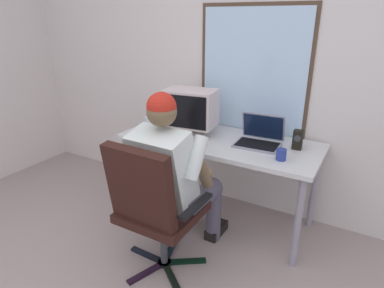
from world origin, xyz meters
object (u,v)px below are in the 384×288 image
desk (219,147)px  coffee_mug (281,155)px  office_chair (152,204)px  wine_glass (150,122)px  laptop (260,136)px  person_seated (174,174)px  desk_speaker (298,140)px  crt_monitor (190,109)px

desk → coffee_mug: coffee_mug is taller
office_chair → wine_glass: bearing=127.0°
laptop → person_seated: bearing=-120.3°
desk → desk_speaker: (0.60, 0.10, 0.15)m
desk → laptop: 0.35m
person_seated → laptop: (0.38, 0.65, 0.15)m
desk_speaker → wine_glass: bearing=-166.7°
person_seated → desk_speaker: person_seated is taller
desk → person_seated: 0.59m
desk → wine_glass: (-0.57, -0.17, 0.18)m
person_seated → laptop: 0.77m
crt_monitor → desk_speaker: bearing=5.8°
crt_monitor → wine_glass: size_ratio=2.97×
coffee_mug → crt_monitor: bearing=168.0°
laptop → crt_monitor: bearing=-175.1°
desk → office_chair: bearing=-94.6°
office_chair → crt_monitor: 0.97m
crt_monitor → person_seated: bearing=-69.9°
desk → wine_glass: bearing=-163.3°
laptop → coffee_mug: laptop is taller
desk → person_seated: bearing=-96.0°
desk → crt_monitor: size_ratio=3.57×
wine_glass → desk_speaker: 1.21m
laptop → desk: bearing=-168.3°
laptop → office_chair: bearing=-113.1°
desk → desk_speaker: size_ratio=11.05×
desk_speaker → coffee_mug: desk_speaker is taller
person_seated → desk_speaker: bearing=46.2°
laptop → wine_glass: bearing=-165.1°
laptop → desk_speaker: 0.28m
wine_glass → office_chair: bearing=-53.0°
desk_speaker → laptop: bearing=-172.2°
crt_monitor → office_chair: bearing=-76.0°
office_chair → laptop: bearing=66.9°
desk → crt_monitor: bearing=177.0°
office_chair → crt_monitor: (-0.21, 0.86, 0.40)m
wine_glass → desk_speaker: size_ratio=1.04×
office_chair → wine_glass: (-0.51, 0.67, 0.29)m
desk → crt_monitor: (-0.28, 0.01, 0.29)m
desk → wine_glass: wine_glass is taller
desk → laptop: bearing=11.7°
coffee_mug → office_chair: bearing=-132.5°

